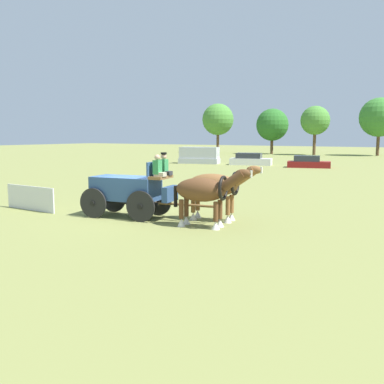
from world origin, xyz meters
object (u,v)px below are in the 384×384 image
draft_horse_off (205,192)px  parked_vehicle_a (199,156)px  draft_horse_near (216,187)px  parked_vehicle_c (308,162)px  show_wagon (130,189)px  parked_vehicle_b (250,160)px

draft_horse_off → parked_vehicle_a: (-17.74, 29.96, -0.39)m
draft_horse_near → draft_horse_off: size_ratio=1.04×
draft_horse_off → parked_vehicle_c: bearing=99.3°
parked_vehicle_a → parked_vehicle_c: size_ratio=1.09×
show_wagon → parked_vehicle_b: show_wagon is taller
show_wagon → parked_vehicle_a: size_ratio=1.15×
draft_horse_off → parked_vehicle_a: 34.82m
draft_horse_near → parked_vehicle_c: 29.55m
show_wagon → parked_vehicle_b: bearing=104.6°
parked_vehicle_a → parked_vehicle_b: parked_vehicle_a is taller
parked_vehicle_b → show_wagon: bearing=-75.4°
show_wagon → draft_horse_near: size_ratio=1.85×
draft_horse_off → parked_vehicle_b: size_ratio=0.61×
draft_horse_near → draft_horse_off: bearing=-80.7°
draft_horse_near → parked_vehicle_c: size_ratio=0.68×
draft_horse_off → parked_vehicle_a: bearing=120.6°
parked_vehicle_a → parked_vehicle_c: parked_vehicle_a is taller
show_wagon → parked_vehicle_a: 33.06m
parked_vehicle_b → parked_vehicle_c: size_ratio=1.07×
draft_horse_near → parked_vehicle_a: draft_horse_near is taller
show_wagon → draft_horse_off: size_ratio=1.93×
draft_horse_near → draft_horse_off: 1.30m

